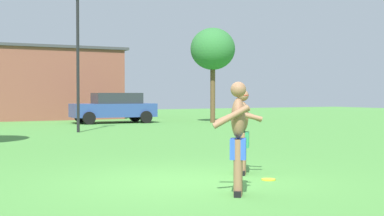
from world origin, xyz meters
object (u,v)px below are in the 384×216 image
object	(u,v)px
car_blue_near_post	(114,107)
lamp_post	(78,47)
player_in_blue	(238,135)
player_with_cap	(243,128)
tree_right_field	(213,50)
frisbee	(268,179)

from	to	relation	value
car_blue_near_post	lamp_post	world-z (taller)	lamp_post
lamp_post	car_blue_near_post	bearing A→B (deg)	58.49
player_in_blue	lamp_post	xyz separation A→B (m)	(1.64, 14.37, 2.49)
player_with_cap	tree_right_field	xyz separation A→B (m)	(8.70, 16.28, 2.96)
player_in_blue	frisbee	size ratio (longest dim) A/B	6.80
player_in_blue	lamp_post	size ratio (longest dim) A/B	0.31
frisbee	player_in_blue	bearing A→B (deg)	-143.19
frisbee	lamp_post	xyz separation A→B (m)	(0.39, 13.43, 3.40)
player_in_blue	tree_right_field	size ratio (longest dim) A/B	0.35
frisbee	car_blue_near_post	xyz separation A→B (m)	(4.01, 19.34, 0.81)
player_in_blue	car_blue_near_post	world-z (taller)	player_in_blue
lamp_post	player_with_cap	bearing A→B (deg)	-91.70
frisbee	car_blue_near_post	bearing A→B (deg)	78.28
player_in_blue	car_blue_near_post	bearing A→B (deg)	75.45
tree_right_field	player_in_blue	bearing A→B (deg)	-118.87
car_blue_near_post	lamp_post	xyz separation A→B (m)	(-3.63, -5.91, 2.59)
frisbee	player_with_cap	bearing A→B (deg)	89.22
car_blue_near_post	frisbee	bearing A→B (deg)	-101.72
player_in_blue	frisbee	bearing A→B (deg)	36.81
player_with_cap	frisbee	distance (m)	1.23
car_blue_near_post	tree_right_field	distance (m)	6.02
player_with_cap	car_blue_near_post	world-z (taller)	player_with_cap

